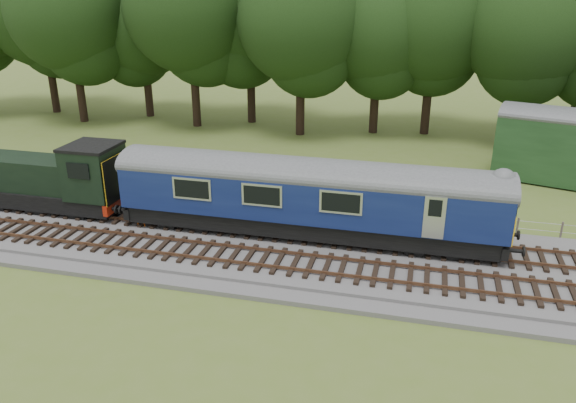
# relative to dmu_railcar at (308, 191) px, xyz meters

# --- Properties ---
(ground) EXTENTS (120.00, 120.00, 0.00)m
(ground) POSITION_rel_dmu_railcar_xyz_m (-4.09, -1.40, -2.61)
(ground) COLOR #556B27
(ground) RESTS_ON ground
(ballast) EXTENTS (70.00, 7.00, 0.35)m
(ballast) POSITION_rel_dmu_railcar_xyz_m (-4.09, -1.40, -2.43)
(ballast) COLOR #4C4C4F
(ballast) RESTS_ON ground
(track_north) EXTENTS (67.20, 2.40, 0.21)m
(track_north) POSITION_rel_dmu_railcar_xyz_m (-4.09, -0.00, -2.19)
(track_north) COLOR black
(track_north) RESTS_ON ballast
(track_south) EXTENTS (67.20, 2.40, 0.21)m
(track_south) POSITION_rel_dmu_railcar_xyz_m (-4.09, -3.00, -2.19)
(track_south) COLOR black
(track_south) RESTS_ON ballast
(fence) EXTENTS (64.00, 0.12, 1.00)m
(fence) POSITION_rel_dmu_railcar_xyz_m (-4.09, 3.10, -2.61)
(fence) COLOR #6B6054
(fence) RESTS_ON ground
(tree_line) EXTENTS (70.00, 8.00, 18.00)m
(tree_line) POSITION_rel_dmu_railcar_xyz_m (-4.09, 20.60, -2.61)
(tree_line) COLOR black
(tree_line) RESTS_ON ground
(dmu_railcar) EXTENTS (18.05, 2.86, 3.88)m
(dmu_railcar) POSITION_rel_dmu_railcar_xyz_m (0.00, 0.00, 0.00)
(dmu_railcar) COLOR black
(dmu_railcar) RESTS_ON ground
(shunter_loco) EXTENTS (8.91, 2.60, 3.38)m
(shunter_loco) POSITION_rel_dmu_railcar_xyz_m (-13.93, 0.00, -0.63)
(shunter_loco) COLOR black
(shunter_loco) RESTS_ON ground
(worker) EXTENTS (0.73, 0.66, 1.67)m
(worker) POSITION_rel_dmu_railcar_xyz_m (-8.25, -0.97, -1.42)
(worker) COLOR #EB590C
(worker) RESTS_ON ballast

